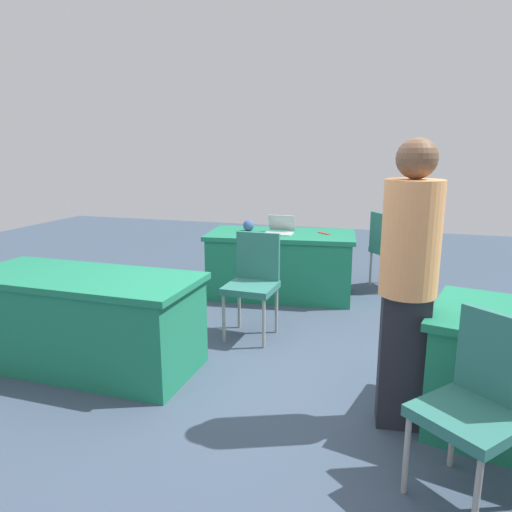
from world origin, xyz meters
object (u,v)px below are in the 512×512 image
object	(u,v)px
chair_near_front	(479,399)
laptop_silver	(279,230)
table_foreground	(281,264)
table_mid_right	(84,321)
chair_tucked_right	(253,278)
scissors_red	(324,233)
chair_tucked_left	(389,246)
person_attendee_standing	(409,272)
yarn_ball	(249,225)

from	to	relation	value
chair_near_front	laptop_silver	world-z (taller)	laptop_silver
table_foreground	table_mid_right	bearing A→B (deg)	65.88
chair_tucked_right	scissors_red	size ratio (longest dim) A/B	5.33
chair_near_front	chair_tucked_left	bearing A→B (deg)	-41.84
chair_tucked_right	person_attendee_standing	bearing A→B (deg)	141.46
table_mid_right	chair_tucked_right	world-z (taller)	chair_tucked_right
scissors_red	person_attendee_standing	bearing A→B (deg)	-29.25
person_attendee_standing	scissors_red	bearing A→B (deg)	103.41
person_attendee_standing	laptop_silver	distance (m)	2.78
table_mid_right	chair_tucked_right	size ratio (longest dim) A/B	1.96
table_foreground	laptop_silver	world-z (taller)	laptop_silver
yarn_ball	scissors_red	size ratio (longest dim) A/B	0.73
table_foreground	laptop_silver	size ratio (longest dim) A/B	5.58
table_mid_right	scissors_red	xyz separation A→B (m)	(-1.52, -2.40, 0.38)
chair_tucked_right	yarn_ball	distance (m)	1.42
table_foreground	laptop_silver	xyz separation A→B (m)	(0.01, 0.05, 0.41)
chair_tucked_right	person_attendee_standing	distance (m)	1.81
table_foreground	laptop_silver	distance (m)	0.42
chair_near_front	scissors_red	size ratio (longest dim) A/B	5.22
table_mid_right	yarn_ball	world-z (taller)	yarn_ball
chair_tucked_left	chair_tucked_right	bearing A→B (deg)	-69.17
table_mid_right	chair_tucked_right	bearing A→B (deg)	-137.20
person_attendee_standing	scissors_red	world-z (taller)	person_attendee_standing
chair_near_front	chair_tucked_left	distance (m)	3.67
table_foreground	chair_near_front	bearing A→B (deg)	120.35
chair_tucked_left	person_attendee_standing	xyz separation A→B (m)	(-0.19, 3.08, 0.45)
chair_near_front	laptop_silver	size ratio (longest dim) A/B	2.93
table_foreground	scissors_red	bearing A→B (deg)	-168.67
table_mid_right	yarn_ball	bearing A→B (deg)	-105.00
laptop_silver	chair_tucked_right	bearing A→B (deg)	93.89
laptop_silver	scissors_red	xyz separation A→B (m)	(-0.50, -0.14, -0.04)
table_foreground	table_mid_right	xyz separation A→B (m)	(1.03, 2.30, 0.00)
table_mid_right	chair_tucked_left	world-z (taller)	chair_tucked_left
yarn_ball	person_attendee_standing	bearing A→B (deg)	126.33
table_foreground	yarn_ball	world-z (taller)	yarn_ball
table_foreground	chair_near_front	xyz separation A→B (m)	(-1.75, 2.99, 0.16)
yarn_ball	scissors_red	world-z (taller)	yarn_ball
chair_tucked_right	laptop_silver	bearing A→B (deg)	-84.28
laptop_silver	yarn_ball	xyz separation A→B (m)	(0.40, -0.06, 0.03)
person_attendee_standing	chair_near_front	bearing A→B (deg)	-63.81
chair_tucked_left	yarn_ball	distance (m)	1.75
chair_near_front	person_attendee_standing	world-z (taller)	person_attendee_standing
chair_near_front	yarn_ball	distance (m)	3.72
chair_tucked_right	scissors_red	xyz separation A→B (m)	(-0.42, -1.39, 0.21)
table_foreground	scissors_red	size ratio (longest dim) A/B	9.96
table_mid_right	scissors_red	bearing A→B (deg)	-122.28
table_foreground	person_attendee_standing	bearing A→B (deg)	119.83
table_foreground	chair_tucked_left	size ratio (longest dim) A/B	1.88
laptop_silver	scissors_red	size ratio (longest dim) A/B	1.79
chair_near_front	yarn_ball	world-z (taller)	chair_near_front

